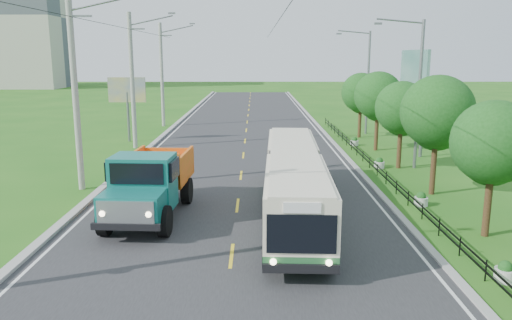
{
  "coord_description": "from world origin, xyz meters",
  "views": [
    {
      "loc": [
        0.82,
        -16.43,
        6.89
      ],
      "look_at": [
        0.87,
        7.38,
        1.9
      ],
      "focal_mm": 35.0,
      "sensor_mm": 36.0,
      "label": 1
    }
  ],
  "objects_px": {
    "tree_fifth": "(378,98)",
    "planter_mid": "(379,164)",
    "planter_front": "(505,272)",
    "bus": "(294,178)",
    "streetlight_far": "(366,79)",
    "planter_near": "(421,200)",
    "tree_back": "(361,95)",
    "dump_truck": "(150,180)",
    "billboard_right": "(414,78)",
    "tree_third": "(437,116)",
    "billboard_left": "(127,94)",
    "pole_mid": "(133,80)",
    "pole_near": "(76,92)",
    "planter_far": "(354,142)",
    "tree_fourth": "(402,111)",
    "streetlight_mid": "(417,89)",
    "tree_second": "(493,146)",
    "pole_far": "(162,74)"
  },
  "relations": [
    {
      "from": "billboard_right",
      "to": "dump_truck",
      "type": "height_order",
      "value": "billboard_right"
    },
    {
      "from": "tree_second",
      "to": "streetlight_mid",
      "type": "distance_m",
      "value": 11.97
    },
    {
      "from": "tree_fifth",
      "to": "tree_back",
      "type": "relative_size",
      "value": 1.05
    },
    {
      "from": "tree_third",
      "to": "tree_fifth",
      "type": "relative_size",
      "value": 1.03
    },
    {
      "from": "tree_fifth",
      "to": "billboard_right",
      "type": "bearing_deg",
      "value": -3.3
    },
    {
      "from": "tree_third",
      "to": "dump_truck",
      "type": "relative_size",
      "value": 0.85
    },
    {
      "from": "streetlight_far",
      "to": "tree_fifth",
      "type": "bearing_deg",
      "value": -95.71
    },
    {
      "from": "pole_mid",
      "to": "planter_near",
      "type": "height_order",
      "value": "pole_mid"
    },
    {
      "from": "streetlight_mid",
      "to": "streetlight_far",
      "type": "distance_m",
      "value": 14.0
    },
    {
      "from": "pole_near",
      "to": "billboard_right",
      "type": "height_order",
      "value": "pole_near"
    },
    {
      "from": "pole_near",
      "to": "tree_third",
      "type": "distance_m",
      "value": 18.17
    },
    {
      "from": "planter_front",
      "to": "bus",
      "type": "bearing_deg",
      "value": 132.37
    },
    {
      "from": "planter_near",
      "to": "billboard_left",
      "type": "distance_m",
      "value": 25.78
    },
    {
      "from": "tree_back",
      "to": "dump_truck",
      "type": "xyz_separation_m",
      "value": [
        -13.57,
        -21.72,
        -2.0
      ]
    },
    {
      "from": "pole_far",
      "to": "dump_truck",
      "type": "distance_m",
      "value": 29.15
    },
    {
      "from": "pole_mid",
      "to": "billboard_right",
      "type": "bearing_deg",
      "value": -2.78
    },
    {
      "from": "tree_back",
      "to": "billboard_right",
      "type": "distance_m",
      "value": 6.82
    },
    {
      "from": "tree_fourth",
      "to": "tree_fifth",
      "type": "height_order",
      "value": "tree_fifth"
    },
    {
      "from": "pole_far",
      "to": "tree_fourth",
      "type": "distance_m",
      "value": 26.2
    },
    {
      "from": "streetlight_mid",
      "to": "planter_mid",
      "type": "height_order",
      "value": "streetlight_mid"
    },
    {
      "from": "bus",
      "to": "tree_fifth",
      "type": "bearing_deg",
      "value": 67.1
    },
    {
      "from": "tree_fourth",
      "to": "planter_front",
      "type": "height_order",
      "value": "tree_fourth"
    },
    {
      "from": "billboard_right",
      "to": "planter_far",
      "type": "bearing_deg",
      "value": 151.61
    },
    {
      "from": "tree_fourth",
      "to": "streetlight_mid",
      "type": "height_order",
      "value": "streetlight_mid"
    },
    {
      "from": "pole_near",
      "to": "tree_back",
      "type": "relative_size",
      "value": 1.82
    },
    {
      "from": "pole_mid",
      "to": "dump_truck",
      "type": "relative_size",
      "value": 1.41
    },
    {
      "from": "billboard_right",
      "to": "planter_near",
      "type": "bearing_deg",
      "value": -104.8
    },
    {
      "from": "streetlight_far",
      "to": "planter_near",
      "type": "relative_size",
      "value": 13.54
    },
    {
      "from": "tree_fifth",
      "to": "planter_front",
      "type": "distance_m",
      "value": 22.46
    },
    {
      "from": "pole_far",
      "to": "planter_near",
      "type": "distance_m",
      "value": 32.19
    },
    {
      "from": "pole_mid",
      "to": "planter_far",
      "type": "height_order",
      "value": "pole_mid"
    },
    {
      "from": "planter_near",
      "to": "planter_far",
      "type": "height_order",
      "value": "same"
    },
    {
      "from": "pole_mid",
      "to": "billboard_right",
      "type": "relative_size",
      "value": 1.37
    },
    {
      "from": "tree_fifth",
      "to": "planter_front",
      "type": "bearing_deg",
      "value": -93.25
    },
    {
      "from": "tree_back",
      "to": "planter_far",
      "type": "relative_size",
      "value": 8.21
    },
    {
      "from": "tree_second",
      "to": "dump_truck",
      "type": "relative_size",
      "value": 0.75
    },
    {
      "from": "tree_second",
      "to": "planter_mid",
      "type": "relative_size",
      "value": 7.91
    },
    {
      "from": "billboard_left",
      "to": "pole_far",
      "type": "bearing_deg",
      "value": 82.17
    },
    {
      "from": "planter_front",
      "to": "pole_near",
      "type": "bearing_deg",
      "value": 146.88
    },
    {
      "from": "billboard_right",
      "to": "streetlight_far",
      "type": "bearing_deg",
      "value": 101.71
    },
    {
      "from": "planter_front",
      "to": "planter_mid",
      "type": "height_order",
      "value": "same"
    },
    {
      "from": "tree_fifth",
      "to": "planter_near",
      "type": "xyz_separation_m",
      "value": [
        -1.26,
        -14.14,
        -3.57
      ]
    },
    {
      "from": "tree_back",
      "to": "billboard_left",
      "type": "distance_m",
      "value": 19.48
    },
    {
      "from": "tree_back",
      "to": "billboard_right",
      "type": "bearing_deg",
      "value": -68.3
    },
    {
      "from": "tree_fourth",
      "to": "tree_back",
      "type": "bearing_deg",
      "value": 90.0
    },
    {
      "from": "billboard_left",
      "to": "tree_third",
      "type": "bearing_deg",
      "value": -39.33
    },
    {
      "from": "planter_far",
      "to": "planter_near",
      "type": "bearing_deg",
      "value": -90.0
    },
    {
      "from": "pole_mid",
      "to": "tree_fifth",
      "type": "relative_size",
      "value": 1.72
    },
    {
      "from": "pole_mid",
      "to": "billboard_left",
      "type": "distance_m",
      "value": 3.47
    },
    {
      "from": "tree_fifth",
      "to": "planter_mid",
      "type": "relative_size",
      "value": 8.66
    }
  ]
}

